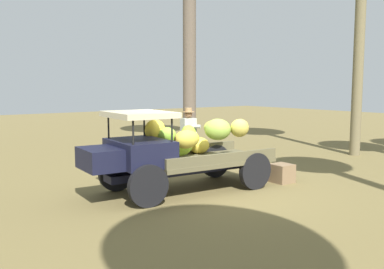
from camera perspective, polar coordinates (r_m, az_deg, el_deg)
ground_plane at (r=10.20m, az=2.38°, el=-7.27°), size 60.00×60.00×0.00m
truck at (r=9.82m, az=-2.70°, el=-2.15°), size 4.54×1.99×1.87m
farmer at (r=11.88m, az=-0.46°, el=-0.20°), size 0.53×0.47×1.82m
wooden_crate at (r=11.11m, az=11.81°, el=-5.03°), size 0.50×0.53×0.46m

